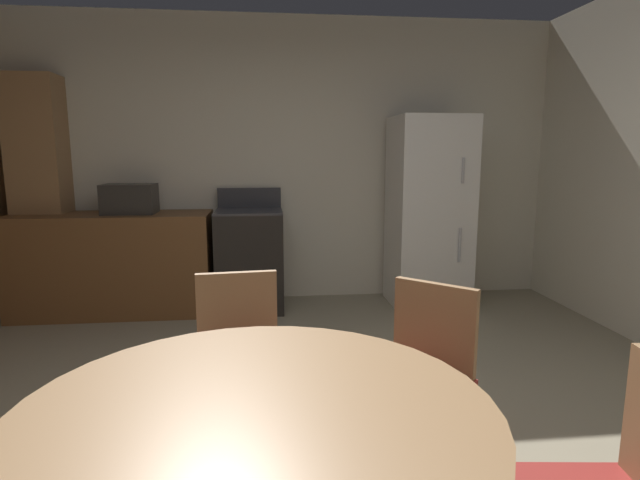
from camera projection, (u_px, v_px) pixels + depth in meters
The scene contains 10 objects.
ground_plane at pixel (321, 477), 2.25m from camera, with size 14.00×14.00×0.00m, color gray.
wall_back at pixel (287, 161), 4.93m from camera, with size 5.47×0.12×2.70m, color silver.
kitchen_counter at pixel (114, 264), 4.52m from camera, with size 1.71×0.60×0.90m, color brown.
pantry_column at pixel (42, 196), 4.53m from camera, with size 0.44×0.36×2.10m, color #9E754C.
oven_range at pixel (250, 259), 4.65m from camera, with size 0.60×0.60×1.10m.
refrigerator at pixel (428, 213), 4.71m from camera, with size 0.68×0.68×1.76m.
microwave at pixel (130, 199), 4.44m from camera, with size 0.44×0.32×0.26m, color #2D2B28.
dining_table at pixel (257, 460), 1.36m from camera, with size 1.29×1.29×0.76m.
chair_north at pixel (239, 355), 2.34m from camera, with size 0.44×0.44×0.87m.
chair_northeast at pixel (421, 372), 2.16m from camera, with size 0.57×0.57×0.87m.
Camera 1 is at (-0.23, -2.03, 1.42)m, focal length 28.35 mm.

